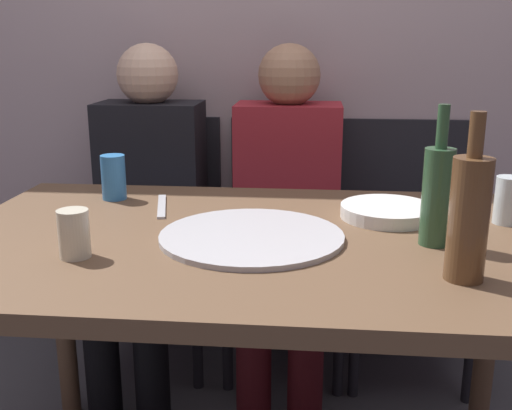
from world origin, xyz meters
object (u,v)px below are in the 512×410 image
object	(u,v)px
dining_table	(256,270)
chair_right	(407,230)
plate_stack	(388,212)
guest_in_sweater	(146,201)
soda_can	(114,177)
chair_middle	(288,227)
pizza_tray	(252,236)
table_knife	(162,206)
chair_left	(159,223)
tumbler_far	(74,234)
tumbler_near	(508,200)
beer_bottle	(469,216)
guest_in_beanie	(286,204)
wine_bottle	(437,193)

from	to	relation	value
dining_table	chair_right	size ratio (longest dim) A/B	1.57
plate_stack	guest_in_sweater	distance (m)	0.93
soda_can	guest_in_sweater	xyz separation A→B (m)	(-0.03, 0.41, -0.18)
chair_right	chair_middle	bearing A→B (deg)	0.00
pizza_tray	table_knife	size ratio (longest dim) A/B	1.85
plate_stack	chair_left	size ratio (longest dim) A/B	0.26
chair_left	tumbler_far	bearing A→B (deg)	95.57
tumbler_near	table_knife	world-z (taller)	tumbler_near
beer_bottle	guest_in_beanie	xyz separation A→B (m)	(-0.37, 0.91, -0.24)
table_knife	plate_stack	bearing A→B (deg)	72.63
plate_stack	guest_in_sweater	world-z (taller)	guest_in_sweater
soda_can	table_knife	bearing A→B (deg)	-25.73
pizza_tray	beer_bottle	xyz separation A→B (m)	(0.41, -0.19, 0.11)
chair_right	table_knife	bearing A→B (deg)	40.70
plate_stack	chair_middle	world-z (taller)	chair_middle
chair_right	guest_in_sweater	size ratio (longest dim) A/B	0.77
pizza_tray	plate_stack	world-z (taller)	plate_stack
pizza_tray	guest_in_sweater	world-z (taller)	guest_in_sweater
dining_table	tumbler_far	bearing A→B (deg)	-153.45
chair_left	chair_middle	xyz separation A→B (m)	(0.48, 0.00, 0.00)
wine_bottle	plate_stack	bearing A→B (deg)	111.67
wine_bottle	guest_in_sweater	distance (m)	1.12
wine_bottle	soda_can	xyz separation A→B (m)	(-0.80, 0.31, -0.05)
tumbler_near	soda_can	size ratio (longest dim) A/B	0.93
pizza_tray	tumbler_near	xyz separation A→B (m)	(0.59, 0.17, 0.05)
tumbler_near	plate_stack	xyz separation A→B (m)	(-0.28, 0.02, -0.04)
beer_bottle	guest_in_beanie	distance (m)	1.01
pizza_tray	guest_in_sweater	bearing A→B (deg)	121.64
chair_right	guest_in_sweater	xyz separation A→B (m)	(-0.92, -0.15, 0.13)
tumbler_far	guest_in_sweater	world-z (taller)	guest_in_sweater
soda_can	beer_bottle	bearing A→B (deg)	-31.30
beer_bottle	tumbler_far	size ratio (longest dim) A/B	3.12
pizza_tray	chair_right	world-z (taller)	chair_right
guest_in_beanie	beer_bottle	bearing A→B (deg)	112.01
pizza_tray	beer_bottle	distance (m)	0.47
tumbler_far	soda_can	world-z (taller)	soda_can
dining_table	tumbler_near	xyz separation A→B (m)	(0.59, 0.15, 0.14)
chair_left	beer_bottle	bearing A→B (deg)	128.78
beer_bottle	chair_middle	bearing A→B (deg)	109.12
plate_stack	guest_in_sweater	size ratio (longest dim) A/B	0.20
chair_left	chair_right	world-z (taller)	same
tumbler_near	plate_stack	world-z (taller)	tumbler_near
dining_table	guest_in_sweater	size ratio (longest dim) A/B	1.20
tumbler_near	guest_in_sweater	xyz separation A→B (m)	(-1.04, 0.54, -0.17)
tumbler_far	guest_in_beanie	world-z (taller)	guest_in_beanie
plate_stack	chair_right	distance (m)	0.74
dining_table	table_knife	distance (m)	0.35
tumbler_near	guest_in_beanie	size ratio (longest dim) A/B	0.10
wine_bottle	guest_in_sweater	xyz separation A→B (m)	(-0.83, 0.72, -0.23)
tumbler_near	chair_right	distance (m)	0.77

